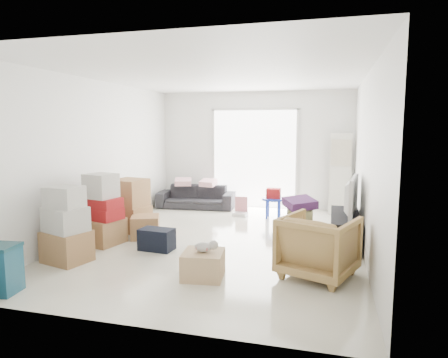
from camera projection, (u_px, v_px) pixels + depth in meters
room_shell at (220, 160)px, 6.49m from camera, size 4.98×6.48×3.18m
sliding_door at (254, 155)px, 9.36m from camera, size 2.10×0.04×2.33m
ac_tower at (340, 174)px, 8.59m from camera, size 0.45×0.30×1.75m
tv_console at (345, 229)px, 6.43m from camera, size 0.44×1.47×0.49m
television at (346, 210)px, 6.39m from camera, size 0.75×1.14×0.14m
sofa at (196, 193)px, 9.34m from camera, size 1.82×0.68×0.70m
pillow_left at (183, 176)px, 9.33m from camera, size 0.40×0.36×0.11m
pillow_right at (208, 176)px, 9.19m from camera, size 0.40×0.34×0.12m
armchair at (318, 243)px, 5.01m from camera, size 1.07×1.04×0.87m
box_stack_a at (66, 228)px, 5.56m from camera, size 0.69×0.62×1.07m
box_stack_b at (102, 214)px, 6.44m from camera, size 0.70×0.67×1.15m
box_stack_c at (130, 206)px, 7.27m from camera, size 0.74×0.66×0.95m
loose_box at (145, 227)px, 6.82m from camera, size 0.59×0.59×0.38m
duffel_bag at (157, 239)px, 6.15m from camera, size 0.54×0.35×0.33m
ottoman at (299, 221)px, 7.09m from camera, size 0.48×0.48×0.44m
blanket at (300, 205)px, 7.06m from camera, size 0.66×0.66×0.14m
kids_table at (273, 197)px, 8.28m from camera, size 0.49×0.49×0.62m
toy_walker at (241, 210)px, 8.56m from camera, size 0.31×0.27×0.40m
wood_crate at (203, 265)px, 5.02m from camera, size 0.56×0.56×0.33m
plush_bunny at (206, 247)px, 4.99m from camera, size 0.30×0.17×0.15m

